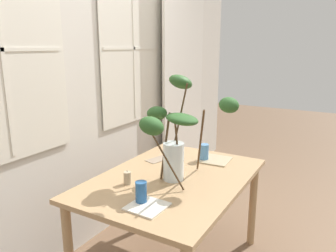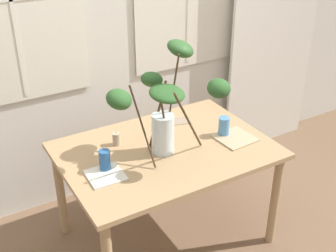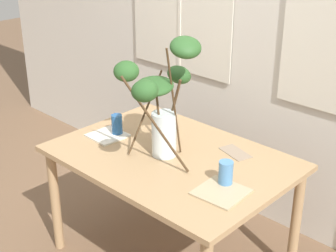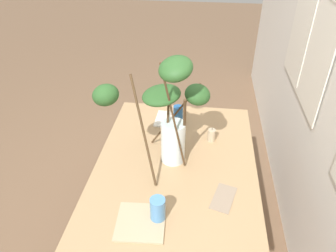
{
  "view_description": "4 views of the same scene",
  "coord_description": "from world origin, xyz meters",
  "px_view_note": "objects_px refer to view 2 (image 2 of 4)",
  "views": [
    {
      "loc": [
        -1.84,
        -1.02,
        1.61
      ],
      "look_at": [
        -0.04,
        0.02,
        1.1
      ],
      "focal_mm": 34.78,
      "sensor_mm": 36.0,
      "label": 1
    },
    {
      "loc": [
        -1.21,
        -2.1,
        2.22
      ],
      "look_at": [
        -0.0,
        -0.03,
        0.91
      ],
      "focal_mm": 47.52,
      "sensor_mm": 36.0,
      "label": 2
    },
    {
      "loc": [
        1.73,
        -1.84,
        2.05
      ],
      "look_at": [
        0.04,
        -0.07,
        0.95
      ],
      "focal_mm": 53.53,
      "sensor_mm": 36.0,
      "label": 3
    },
    {
      "loc": [
        1.46,
        0.13,
        1.99
      ],
      "look_at": [
        -0.11,
        -0.06,
        0.91
      ],
      "focal_mm": 34.71,
      "sensor_mm": 36.0,
      "label": 4
    }
  ],
  "objects_px": {
    "dining_table": "(166,160)",
    "pillar_candle": "(116,139)",
    "drinking_glass_blue_right": "(224,126)",
    "vase_with_branches": "(164,103)",
    "plate_square_right": "(235,138)",
    "plate_square_left": "(105,175)",
    "drinking_glass_blue_left": "(105,161)"
  },
  "relations": [
    {
      "from": "drinking_glass_blue_right",
      "to": "plate_square_left",
      "type": "xyz_separation_m",
      "value": [
        -0.88,
        -0.04,
        -0.06
      ]
    },
    {
      "from": "drinking_glass_blue_right",
      "to": "plate_square_right",
      "type": "bearing_deg",
      "value": -65.68
    },
    {
      "from": "drinking_glass_blue_left",
      "to": "plate_square_left",
      "type": "bearing_deg",
      "value": -114.01
    },
    {
      "from": "dining_table",
      "to": "vase_with_branches",
      "type": "xyz_separation_m",
      "value": [
        -0.04,
        -0.05,
        0.44
      ]
    },
    {
      "from": "pillar_candle",
      "to": "drinking_glass_blue_left",
      "type": "bearing_deg",
      "value": -127.43
    },
    {
      "from": "dining_table",
      "to": "drinking_glass_blue_left",
      "type": "height_order",
      "value": "drinking_glass_blue_left"
    },
    {
      "from": "plate_square_right",
      "to": "plate_square_left",
      "type": "bearing_deg",
      "value": 177.66
    },
    {
      "from": "drinking_glass_blue_left",
      "to": "pillar_candle",
      "type": "distance_m",
      "value": 0.3
    },
    {
      "from": "plate_square_left",
      "to": "plate_square_right",
      "type": "xyz_separation_m",
      "value": [
        0.91,
        -0.04,
        -0.0
      ]
    },
    {
      "from": "drinking_glass_blue_left",
      "to": "pillar_candle",
      "type": "height_order",
      "value": "drinking_glass_blue_left"
    },
    {
      "from": "drinking_glass_blue_right",
      "to": "dining_table",
      "type": "bearing_deg",
      "value": 173.88
    },
    {
      "from": "dining_table",
      "to": "pillar_candle",
      "type": "relative_size",
      "value": 14.12
    },
    {
      "from": "vase_with_branches",
      "to": "drinking_glass_blue_right",
      "type": "xyz_separation_m",
      "value": [
        0.46,
        0.0,
        -0.28
      ]
    },
    {
      "from": "drinking_glass_blue_right",
      "to": "plate_square_left",
      "type": "bearing_deg",
      "value": -177.29
    },
    {
      "from": "drinking_glass_blue_right",
      "to": "pillar_candle",
      "type": "bearing_deg",
      "value": 159.61
    },
    {
      "from": "drinking_glass_blue_left",
      "to": "plate_square_right",
      "type": "height_order",
      "value": "drinking_glass_blue_left"
    },
    {
      "from": "vase_with_branches",
      "to": "drinking_glass_blue_right",
      "type": "bearing_deg",
      "value": 0.62
    },
    {
      "from": "vase_with_branches",
      "to": "plate_square_right",
      "type": "relative_size",
      "value": 3.13
    },
    {
      "from": "dining_table",
      "to": "plate_square_right",
      "type": "distance_m",
      "value": 0.48
    },
    {
      "from": "vase_with_branches",
      "to": "plate_square_left",
      "type": "height_order",
      "value": "vase_with_branches"
    },
    {
      "from": "dining_table",
      "to": "vase_with_branches",
      "type": "height_order",
      "value": "vase_with_branches"
    },
    {
      "from": "drinking_glass_blue_left",
      "to": "plate_square_right",
      "type": "distance_m",
      "value": 0.89
    },
    {
      "from": "vase_with_branches",
      "to": "plate_square_right",
      "type": "distance_m",
      "value": 0.61
    },
    {
      "from": "vase_with_branches",
      "to": "pillar_candle",
      "type": "xyz_separation_m",
      "value": [
        -0.21,
        0.25,
        -0.31
      ]
    },
    {
      "from": "vase_with_branches",
      "to": "plate_square_left",
      "type": "xyz_separation_m",
      "value": [
        -0.42,
        -0.04,
        -0.34
      ]
    },
    {
      "from": "vase_with_branches",
      "to": "pillar_candle",
      "type": "distance_m",
      "value": 0.45
    },
    {
      "from": "vase_with_branches",
      "to": "dining_table",
      "type": "bearing_deg",
      "value": 51.79
    },
    {
      "from": "drinking_glass_blue_left",
      "to": "drinking_glass_blue_right",
      "type": "bearing_deg",
      "value": -1.06
    },
    {
      "from": "dining_table",
      "to": "plate_square_right",
      "type": "relative_size",
      "value": 5.71
    },
    {
      "from": "dining_table",
      "to": "pillar_candle",
      "type": "distance_m",
      "value": 0.35
    },
    {
      "from": "drinking_glass_blue_right",
      "to": "vase_with_branches",
      "type": "bearing_deg",
      "value": -179.38
    },
    {
      "from": "drinking_glass_blue_right",
      "to": "plate_square_left",
      "type": "height_order",
      "value": "drinking_glass_blue_right"
    }
  ]
}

